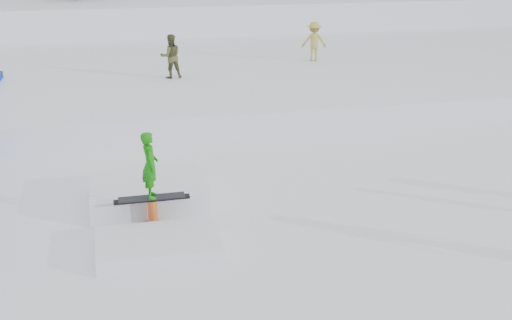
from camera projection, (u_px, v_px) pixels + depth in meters
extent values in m
plane|color=white|center=(255.00, 245.00, 12.93)|extent=(120.00, 120.00, 0.00)
cube|color=white|center=(144.00, 16.00, 40.09)|extent=(60.00, 14.00, 2.40)
cube|color=white|center=(169.00, 72.00, 27.50)|extent=(50.00, 18.00, 0.80)
cylinder|color=black|center=(3.00, 85.00, 24.36)|extent=(0.05, 0.05, 1.10)
imported|color=#4C4B28|center=(171.00, 56.00, 24.17)|extent=(0.87, 0.71, 1.65)
imported|color=#AEA943|center=(314.00, 41.00, 27.53)|extent=(1.18, 0.83, 1.67)
cube|color=white|center=(148.00, 193.00, 14.87)|extent=(2.60, 2.20, 0.54)
cube|color=white|center=(158.00, 245.00, 12.61)|extent=(2.40, 1.60, 0.30)
cylinder|color=orange|center=(153.00, 225.00, 13.75)|extent=(0.44, 0.44, 0.06)
cylinder|color=orange|center=(153.00, 214.00, 13.67)|extent=(0.20, 0.20, 0.60)
cube|color=black|center=(152.00, 199.00, 13.56)|extent=(1.60, 0.16, 0.06)
cube|color=black|center=(152.00, 197.00, 13.54)|extent=(1.40, 0.28, 0.03)
imported|color=#117F09|center=(150.00, 165.00, 13.30)|extent=(0.34, 0.52, 1.42)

